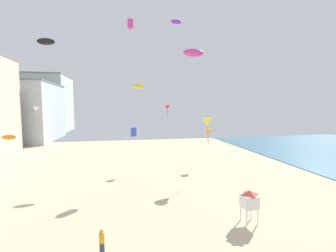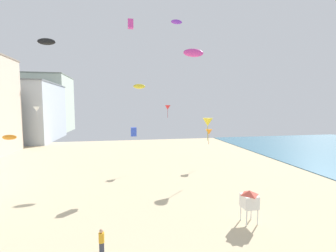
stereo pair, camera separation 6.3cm
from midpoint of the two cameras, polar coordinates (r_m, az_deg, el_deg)
boardwalk_hotel_far at (r=71.18m, az=-32.79°, el=3.00°), size 17.45×20.62×15.11m
boardwalk_hotel_distant at (r=91.33m, az=-27.85°, el=4.91°), size 14.49×18.06×19.73m
kite_flyer at (r=15.88m, az=-16.14°, el=-25.76°), size 0.34×0.34×1.64m
lifeguard_stand at (r=19.45m, az=19.76°, el=-16.90°), size 1.10×1.10×2.55m
kite_blue_box at (r=25.59m, az=-8.51°, el=-1.44°), size 0.61×0.61×0.96m
kite_magenta_box at (r=35.28m, az=-9.28°, el=23.86°), size 0.76×0.76×1.19m
kite_yellow_parafoil at (r=33.13m, az=-7.13°, el=9.80°), size 1.70×0.47×0.66m
kite_purple_parafoil at (r=42.94m, az=2.20°, el=24.56°), size 1.95×0.54×0.76m
kite_black_parafoil at (r=42.94m, az=-28.06°, el=18.11°), size 2.70×0.75×1.05m
kite_yellow_delta at (r=29.25m, az=9.96°, el=0.93°), size 1.26×1.26×2.87m
kite_orange_parafoil at (r=31.75m, az=-34.80°, el=-2.33°), size 1.52×0.42×0.59m
kite_red_delta at (r=36.75m, az=-0.03°, el=4.65°), size 0.90×0.90×2.04m
kite_magenta_parafoil at (r=22.16m, az=6.46°, el=17.70°), size 1.91×0.53×0.74m
kite_orange_delta at (r=35.56m, az=10.22°, el=-1.49°), size 1.03×1.03×2.34m
kite_white_delta at (r=37.77m, az=-29.96°, el=3.71°), size 0.84×0.84×1.90m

